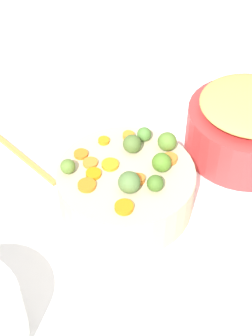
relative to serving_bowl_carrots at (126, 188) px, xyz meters
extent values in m
cube|color=white|center=(-0.03, -0.02, -0.06)|extent=(2.40, 2.40, 0.02)
cylinder|color=#C1B38C|center=(0.00, 0.00, 0.00)|extent=(0.28, 0.28, 0.10)
cylinder|color=red|center=(-0.12, 0.30, 0.01)|extent=(0.28, 0.28, 0.12)
ellipsoid|color=tan|center=(-0.12, 0.30, 0.09)|extent=(0.23, 0.23, 0.04)
cylinder|color=orange|center=(0.10, -0.01, 0.05)|extent=(0.04, 0.04, 0.01)
cylinder|color=orange|center=(-0.02, -0.03, 0.05)|extent=(0.04, 0.04, 0.01)
cylinder|color=orange|center=(0.03, -0.08, 0.05)|extent=(0.05, 0.05, 0.01)
cylinder|color=orange|center=(0.03, 0.02, 0.05)|extent=(0.03, 0.03, 0.01)
cylinder|color=orange|center=(-0.10, -0.03, 0.05)|extent=(0.03, 0.03, 0.01)
cylinder|color=orange|center=(-0.10, 0.02, 0.05)|extent=(0.03, 0.03, 0.01)
cylinder|color=orange|center=(0.00, -0.07, 0.05)|extent=(0.04, 0.04, 0.01)
cylinder|color=orange|center=(-0.03, -0.07, 0.05)|extent=(0.04, 0.04, 0.01)
cylinder|color=orange|center=(-0.06, -0.08, 0.05)|extent=(0.04, 0.04, 0.01)
cylinder|color=orange|center=(-0.02, 0.09, 0.05)|extent=(0.04, 0.04, 0.01)
sphere|color=#577F2E|center=(-0.05, 0.10, 0.07)|extent=(0.04, 0.04, 0.04)
sphere|color=#446C25|center=(0.06, 0.05, 0.06)|extent=(0.03, 0.03, 0.03)
sphere|color=#4F7F24|center=(0.01, 0.07, 0.07)|extent=(0.04, 0.04, 0.04)
sphere|color=#597B2F|center=(-0.02, -0.11, 0.06)|extent=(0.03, 0.03, 0.03)
sphere|color=#4D7F35|center=(-0.09, 0.05, 0.06)|extent=(0.03, 0.03, 0.03)
sphere|color=#4E6B2F|center=(-0.06, 0.02, 0.07)|extent=(0.04, 0.04, 0.04)
sphere|color=#52743A|center=(0.05, 0.00, 0.07)|extent=(0.04, 0.04, 0.04)
cube|color=#BA8640|center=(-0.19, -0.23, -0.04)|extent=(0.23, 0.17, 0.01)
camera|label=1|loc=(0.70, -0.11, 0.76)|focal=53.31mm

